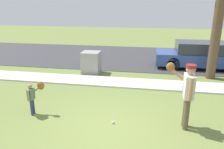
# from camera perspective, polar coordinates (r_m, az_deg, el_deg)

# --- Properties ---
(ground_plane) EXTENTS (48.00, 48.00, 0.00)m
(ground_plane) POSITION_cam_1_polar(r_m,az_deg,el_deg) (9.07, 3.32, -2.52)
(ground_plane) COLOR olive
(sidewalk_strip) EXTENTS (36.00, 1.20, 0.06)m
(sidewalk_strip) POSITION_cam_1_polar(r_m,az_deg,el_deg) (9.16, 3.40, -2.13)
(sidewalk_strip) COLOR beige
(sidewalk_strip) RESTS_ON ground
(road_surface) EXTENTS (36.00, 6.80, 0.02)m
(road_surface) POSITION_cam_1_polar(r_m,az_deg,el_deg) (13.95, 5.91, 4.66)
(road_surface) COLOR #38383A
(road_surface) RESTS_ON ground
(person_adult) EXTENTS (0.70, 0.63, 1.74)m
(person_adult) POSITION_cam_1_polar(r_m,az_deg,el_deg) (5.86, 19.02, -3.72)
(person_adult) COLOR brown
(person_adult) RESTS_ON ground
(person_child) EXTENTS (0.44, 0.39, 1.02)m
(person_child) POSITION_cam_1_polar(r_m,az_deg,el_deg) (6.79, -19.76, -4.73)
(person_child) COLOR navy
(person_child) RESTS_ON ground
(baseball) EXTENTS (0.07, 0.07, 0.07)m
(baseball) POSITION_cam_1_polar(r_m,az_deg,el_deg) (6.17, 0.27, -12.42)
(baseball) COLOR white
(baseball) RESTS_ON ground
(utility_cabinet) EXTENTS (0.84, 0.78, 1.04)m
(utility_cabinet) POSITION_cam_1_polar(r_m,az_deg,el_deg) (10.44, -5.48, 3.13)
(utility_cabinet) COLOR gray
(utility_cabinet) RESTS_ON ground
(street_tree_near) EXTENTS (1.85, 1.89, 5.96)m
(street_tree_near) POSITION_cam_1_polar(r_m,az_deg,el_deg) (10.29, 26.54, 16.01)
(street_tree_near) COLOR brown
(street_tree_near) RESTS_ON ground
(parked_wagon_blue) EXTENTS (4.50, 1.80, 1.33)m
(parked_wagon_blue) POSITION_cam_1_polar(r_m,az_deg,el_deg) (12.23, 22.13, 4.73)
(parked_wagon_blue) COLOR #2D478C
(parked_wagon_blue) RESTS_ON road_surface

